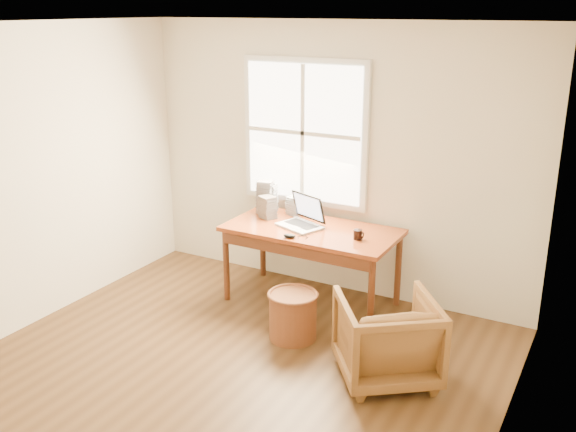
{
  "coord_description": "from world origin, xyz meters",
  "views": [
    {
      "loc": [
        2.5,
        -3.23,
        2.71
      ],
      "look_at": [
        -0.17,
        1.65,
        0.89
      ],
      "focal_mm": 40.0,
      "sensor_mm": 36.0,
      "label": 1
    }
  ],
  "objects_px": {
    "armchair": "(387,338)",
    "wicker_stool": "(293,316)",
    "cd_stack_a": "(269,198)",
    "laptop": "(300,213)",
    "coffee_mug": "(358,234)",
    "desk": "(312,230)"
  },
  "relations": [
    {
      "from": "cd_stack_a",
      "to": "wicker_stool",
      "type": "bearing_deg",
      "value": -50.43
    },
    {
      "from": "wicker_stool",
      "to": "laptop",
      "type": "xyz_separation_m",
      "value": [
        -0.29,
        0.67,
        0.69
      ]
    },
    {
      "from": "armchair",
      "to": "desk",
      "type": "bearing_deg",
      "value": -76.08
    },
    {
      "from": "armchair",
      "to": "wicker_stool",
      "type": "height_order",
      "value": "armchair"
    },
    {
      "from": "coffee_mug",
      "to": "laptop",
      "type": "bearing_deg",
      "value": -176.18
    },
    {
      "from": "armchair",
      "to": "cd_stack_a",
      "type": "bearing_deg",
      "value": -70.62
    },
    {
      "from": "laptop",
      "to": "armchair",
      "type": "bearing_deg",
      "value": -14.78
    },
    {
      "from": "laptop",
      "to": "coffee_mug",
      "type": "distance_m",
      "value": 0.61
    },
    {
      "from": "desk",
      "to": "cd_stack_a",
      "type": "height_order",
      "value": "cd_stack_a"
    },
    {
      "from": "laptop",
      "to": "wicker_stool",
      "type": "bearing_deg",
      "value": -45.61
    },
    {
      "from": "armchair",
      "to": "wicker_stool",
      "type": "bearing_deg",
      "value": -48.97
    },
    {
      "from": "desk",
      "to": "wicker_stool",
      "type": "height_order",
      "value": "desk"
    },
    {
      "from": "laptop",
      "to": "coffee_mug",
      "type": "relative_size",
      "value": 4.47
    },
    {
      "from": "wicker_stool",
      "to": "laptop",
      "type": "distance_m",
      "value": 1.0
    },
    {
      "from": "cd_stack_a",
      "to": "armchair",
      "type": "bearing_deg",
      "value": -34.04
    },
    {
      "from": "wicker_stool",
      "to": "coffee_mug",
      "type": "height_order",
      "value": "coffee_mug"
    },
    {
      "from": "desk",
      "to": "wicker_stool",
      "type": "bearing_deg",
      "value": -75.77
    },
    {
      "from": "wicker_stool",
      "to": "cd_stack_a",
      "type": "height_order",
      "value": "cd_stack_a"
    },
    {
      "from": "desk",
      "to": "armchair",
      "type": "relative_size",
      "value": 2.21
    },
    {
      "from": "laptop",
      "to": "desk",
      "type": "bearing_deg",
      "value": 37.26
    },
    {
      "from": "wicker_stool",
      "to": "cd_stack_a",
      "type": "xyz_separation_m",
      "value": [
        -0.78,
        0.94,
        0.69
      ]
    },
    {
      "from": "wicker_stool",
      "to": "laptop",
      "type": "height_order",
      "value": "laptop"
    }
  ]
}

